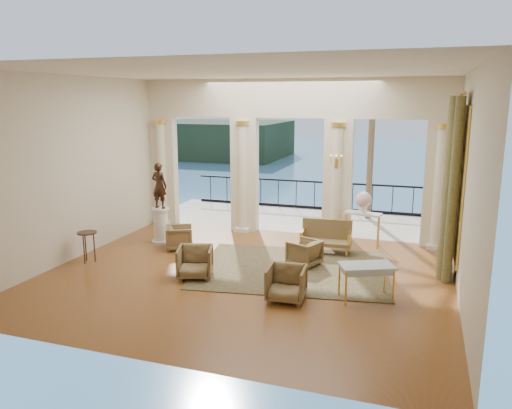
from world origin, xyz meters
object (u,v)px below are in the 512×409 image
(armchair_b, at_px, (286,282))
(armchair_d, at_px, (179,236))
(armchair_a, at_px, (195,261))
(settee, at_px, (326,237))
(statue, at_px, (159,186))
(game_table, at_px, (367,268))
(pedestal, at_px, (161,226))
(armchair_c, at_px, (304,251))
(side_table, at_px, (87,236))
(console_table, at_px, (363,218))

(armchair_b, distance_m, armchair_d, 4.35)
(armchair_a, relative_size, settee, 0.58)
(armchair_a, relative_size, statue, 0.62)
(settee, bearing_deg, armchair_b, -96.84)
(game_table, height_order, pedestal, pedestal)
(armchair_d, xyz_separation_m, game_table, (5.11, -1.87, 0.30))
(armchair_d, xyz_separation_m, statue, (-0.77, 0.39, 1.27))
(game_table, bearing_deg, armchair_c, 110.37)
(settee, height_order, side_table, settee)
(side_table, bearing_deg, armchair_c, 16.06)
(statue, relative_size, console_table, 1.21)
(pedestal, distance_m, console_table, 5.55)
(game_table, relative_size, pedestal, 1.21)
(pedestal, bearing_deg, console_table, 15.62)
(armchair_d, xyz_separation_m, console_table, (4.57, 1.88, 0.42))
(armchair_a, bearing_deg, armchair_b, -33.12)
(armchair_b, distance_m, statue, 5.35)
(settee, relative_size, side_table, 1.75)
(settee, xyz_separation_m, pedestal, (-4.54, -0.56, 0.05))
(armchair_d, bearing_deg, armchair_c, -121.20)
(settee, relative_size, console_table, 1.29)
(armchair_a, height_order, settee, settee)
(armchair_b, relative_size, armchair_d, 1.10)
(pedestal, bearing_deg, armchair_c, -8.35)
(game_table, relative_size, side_table, 1.57)
(settee, bearing_deg, game_table, -68.77)
(armchair_b, relative_size, side_table, 1.00)
(armchair_d, distance_m, pedestal, 0.87)
(settee, xyz_separation_m, statue, (-4.54, -0.56, 1.19))
(pedestal, relative_size, statue, 0.79)
(armchair_c, distance_m, game_table, 2.34)
(armchair_d, distance_m, side_table, 2.36)
(armchair_d, bearing_deg, armchair_a, -171.19)
(armchair_b, bearing_deg, settee, 82.82)
(armchair_b, height_order, statue, statue)
(armchair_a, height_order, armchair_b, armchair_a)
(armchair_b, xyz_separation_m, settee, (0.15, 3.37, 0.04))
(pedestal, bearing_deg, armchair_d, -26.80)
(game_table, xyz_separation_m, side_table, (-6.72, 0.17, 0.01))
(pedestal, relative_size, console_table, 0.95)
(armchair_b, bearing_deg, side_table, 167.52)
(armchair_b, relative_size, settee, 0.57)
(armchair_b, height_order, game_table, armchair_b)
(settee, xyz_separation_m, game_table, (1.34, -2.81, 0.22))
(console_table, bearing_deg, game_table, -69.25)
(armchair_b, xyz_separation_m, side_table, (-5.23, 0.73, 0.27))
(armchair_a, bearing_deg, armchair_c, 18.30)
(pedestal, height_order, statue, statue)
(console_table, bearing_deg, armchair_d, -145.00)
(armchair_c, relative_size, side_table, 0.90)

